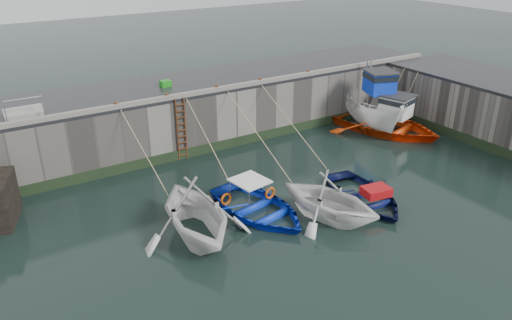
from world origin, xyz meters
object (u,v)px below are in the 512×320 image
boat_near_white (196,236)px  bollard_a (116,105)px  ladder (182,130)px  boat_near_blacktrim (328,217)px  bollard_b (167,96)px  boat_near_navy (363,200)px  fish_crate (165,83)px  boat_near_blue (258,213)px  bollard_c (217,88)px  boat_far_white (372,109)px  bollard_d (260,81)px  boat_far_orange (385,124)px  bollard_e (308,73)px

boat_near_white → bollard_a: 7.81m
ladder → boat_near_blacktrim: (2.53, -8.33, -1.59)m
bollard_a → bollard_b: size_ratio=1.00×
boat_near_navy → fish_crate: 11.86m
boat_near_blue → boat_near_blacktrim: size_ratio=1.12×
bollard_a → bollard_c: bearing=0.0°
boat_far_white → fish_crate: (-11.17, 3.94, 2.25)m
bollard_b → bollard_c: 2.70m
fish_crate → boat_near_blacktrim: bearing=-81.6°
fish_crate → bollard_b: bearing=-114.3°
ladder → bollard_c: 2.81m
bollard_c → bollard_d: size_ratio=1.00×
boat_near_blue → bollard_b: bollard_b is taller
boat_far_orange → bollard_e: 5.38m
boat_near_navy → boat_near_white: bearing=178.8°
boat_far_white → bollard_a: (-14.49, 1.83, 2.23)m
bollard_b → bollard_e: same height
boat_far_white → bollard_b: 12.33m
boat_far_white → boat_near_navy: bearing=-116.8°
boat_near_blacktrim → bollard_c: bollard_c is taller
boat_far_orange → fish_crate: boat_far_orange is taller
boat_far_white → bollard_a: 14.77m
boat_near_blue → bollard_a: size_ratio=17.49×
boat_near_blue → fish_crate: fish_crate is taller
boat_far_orange → bollard_c: boat_far_orange is taller
boat_near_blacktrim → bollard_b: bollard_b is taller
boat_near_white → boat_near_navy: boat_near_white is taller
boat_near_blacktrim → fish_crate: size_ratio=8.19×
boat_far_orange → bollard_c: 10.16m
bollard_c → bollard_a: bearing=180.0°
ladder → boat_near_blue: bearing=-87.1°
boat_near_blue → boat_far_orange: bearing=10.5°
bollard_b → boat_near_white: bearing=-106.1°
ladder → boat_far_white: 11.59m
bollard_b → boat_near_blue: bearing=-83.1°
ladder → fish_crate: 3.01m
boat_far_orange → bollard_b: size_ratio=27.34×
boat_near_white → bollard_c: 9.12m
bollard_d → bollard_e: bearing=0.0°
bollard_d → bollard_e: same height
boat_near_white → fish_crate: size_ratio=9.43×
boat_near_blue → bollard_c: (1.87, 6.89, 3.30)m
boat_far_orange → bollard_a: bearing=151.7°
bollard_e → boat_far_white: bearing=-27.6°
boat_near_white → bollard_b: bearing=80.2°
boat_near_white → boat_near_blue: (2.87, 0.17, 0.00)m
bollard_d → boat_far_orange: bearing=-23.3°
boat_near_blacktrim → boat_far_orange: 10.69m
boat_near_blue → bollard_e: bearing=32.8°
bollard_b → boat_near_blacktrim: bearing=-70.7°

